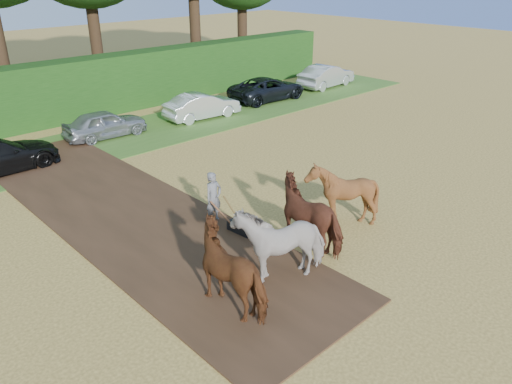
% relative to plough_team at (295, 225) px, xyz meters
% --- Properties ---
extents(ground, '(120.00, 120.00, 0.00)m').
position_rel_plough_team_xyz_m(ground, '(-3.51, -1.48, -0.99)').
color(ground, gold).
rests_on(ground, ground).
extents(earth_strip, '(4.50, 17.00, 0.05)m').
position_rel_plough_team_xyz_m(earth_strip, '(-2.01, 5.52, -0.96)').
color(earth_strip, '#472D1C').
rests_on(earth_strip, ground).
extents(grass_verge, '(50.00, 5.00, 0.03)m').
position_rel_plough_team_xyz_m(grass_verge, '(-3.51, 12.52, -0.97)').
color(grass_verge, '#38601E').
rests_on(grass_verge, ground).
extents(plough_team, '(6.57, 5.05, 1.99)m').
position_rel_plough_team_xyz_m(plough_team, '(0.00, 0.00, 0.00)').
color(plough_team, '#5C3417').
rests_on(plough_team, ground).
extents(parked_cars, '(40.74, 3.30, 1.45)m').
position_rel_plough_team_xyz_m(parked_cars, '(-0.82, 12.57, -0.31)').
color(parked_cars, silver).
rests_on(parked_cars, ground).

